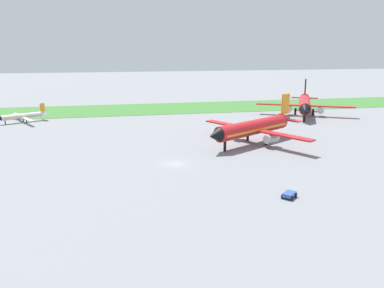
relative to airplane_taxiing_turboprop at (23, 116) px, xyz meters
The scene contains 6 objects.
ground_plane 66.44m from the airplane_taxiing_turboprop, 53.10° to the right, with size 600.00×600.00×0.00m, color gray.
grass_taxiway_strip 44.17m from the airplane_taxiing_turboprop, 25.37° to the left, with size 360.00×28.00×0.08m, color #3D7533.
airplane_taxiing_turboprop is the anchor object (origin of this frame).
airplane_midfield_jet 73.77m from the airplane_taxiing_turboprop, 33.22° to the right, with size 28.32×28.31×11.21m.
airplane_parked_jet_far 92.51m from the airplane_taxiing_turboprop, ahead, with size 30.19×30.09×11.55m.
baggage_cart_near_gate 92.78m from the airplane_taxiing_turboprop, 53.78° to the right, with size 2.94×2.90×0.90m.
Camera 1 is at (-11.25, -74.33, 23.12)m, focal length 36.05 mm.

